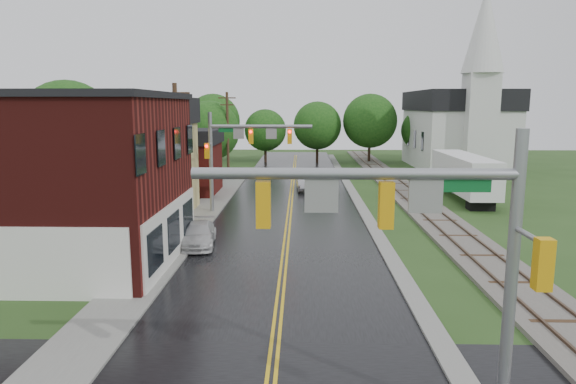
{
  "coord_description": "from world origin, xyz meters",
  "views": [
    {
      "loc": [
        0.82,
        -9.23,
        7.7
      ],
      "look_at": [
        0.19,
        15.42,
        3.5
      ],
      "focal_mm": 32.0,
      "sensor_mm": 36.0,
      "label": 1
    }
  ],
  "objects_px": {
    "suv_dark": "(320,184)",
    "sedan_silver": "(305,183)",
    "traffic_signal_far": "(240,144)",
    "tree_left_e": "(211,132)",
    "semi_trailer": "(464,173)",
    "utility_pole_c": "(228,134)",
    "pickup_white": "(199,235)",
    "tree_left_b": "(70,130)",
    "tree_left_c": "(149,138)",
    "traffic_signal_near": "(419,229)",
    "brick_building": "(26,179)",
    "church": "(460,120)",
    "utility_pole_b": "(177,154)"
  },
  "relations": [
    {
      "from": "brick_building",
      "to": "tree_left_e",
      "type": "bearing_deg",
      "value": 83.29
    },
    {
      "from": "traffic_signal_near",
      "to": "utility_pole_c",
      "type": "height_order",
      "value": "utility_pole_c"
    },
    {
      "from": "tree_left_b",
      "to": "tree_left_c",
      "type": "distance_m",
      "value": 9.03
    },
    {
      "from": "church",
      "to": "semi_trailer",
      "type": "height_order",
      "value": "church"
    },
    {
      "from": "tree_left_e",
      "to": "suv_dark",
      "type": "xyz_separation_m",
      "value": [
        11.32,
        -10.23,
        -4.05
      ]
    },
    {
      "from": "sedan_silver",
      "to": "pickup_white",
      "type": "xyz_separation_m",
      "value": [
        -5.98,
        -18.82,
        -0.04
      ]
    },
    {
      "from": "tree_left_b",
      "to": "semi_trailer",
      "type": "height_order",
      "value": "tree_left_b"
    },
    {
      "from": "church",
      "to": "traffic_signal_far",
      "type": "height_order",
      "value": "church"
    },
    {
      "from": "traffic_signal_near",
      "to": "tree_left_e",
      "type": "bearing_deg",
      "value": 105.68
    },
    {
      "from": "traffic_signal_far",
      "to": "utility_pole_c",
      "type": "bearing_deg",
      "value": 101.09
    },
    {
      "from": "utility_pole_b",
      "to": "sedan_silver",
      "type": "height_order",
      "value": "utility_pole_b"
    },
    {
      "from": "suv_dark",
      "to": "pickup_white",
      "type": "height_order",
      "value": "suv_dark"
    },
    {
      "from": "sedan_silver",
      "to": "traffic_signal_far",
      "type": "bearing_deg",
      "value": -118.37
    },
    {
      "from": "suv_dark",
      "to": "semi_trailer",
      "type": "bearing_deg",
      "value": -12.34
    },
    {
      "from": "church",
      "to": "tree_left_b",
      "type": "relative_size",
      "value": 2.06
    },
    {
      "from": "tree_left_b",
      "to": "suv_dark",
      "type": "bearing_deg",
      "value": 10.51
    },
    {
      "from": "brick_building",
      "to": "tree_left_b",
      "type": "height_order",
      "value": "tree_left_b"
    },
    {
      "from": "tree_left_c",
      "to": "suv_dark",
      "type": "bearing_deg",
      "value": -14.53
    },
    {
      "from": "pickup_white",
      "to": "semi_trailer",
      "type": "distance_m",
      "value": 23.92
    },
    {
      "from": "utility_pole_b",
      "to": "suv_dark",
      "type": "height_order",
      "value": "utility_pole_b"
    },
    {
      "from": "tree_left_b",
      "to": "traffic_signal_far",
      "type": "bearing_deg",
      "value": -18.81
    },
    {
      "from": "utility_pole_c",
      "to": "suv_dark",
      "type": "relative_size",
      "value": 1.63
    },
    {
      "from": "tree_left_b",
      "to": "tree_left_c",
      "type": "relative_size",
      "value": 1.27
    },
    {
      "from": "traffic_signal_near",
      "to": "tree_left_e",
      "type": "height_order",
      "value": "tree_left_e"
    },
    {
      "from": "utility_pole_c",
      "to": "semi_trailer",
      "type": "bearing_deg",
      "value": -28.5
    },
    {
      "from": "church",
      "to": "tree_left_c",
      "type": "relative_size",
      "value": 2.61
    },
    {
      "from": "brick_building",
      "to": "sedan_silver",
      "type": "height_order",
      "value": "brick_building"
    },
    {
      "from": "traffic_signal_near",
      "to": "tree_left_b",
      "type": "relative_size",
      "value": 0.76
    },
    {
      "from": "traffic_signal_far",
      "to": "tree_left_c",
      "type": "bearing_deg",
      "value": 128.82
    },
    {
      "from": "tree_left_e",
      "to": "suv_dark",
      "type": "height_order",
      "value": "tree_left_e"
    },
    {
      "from": "church",
      "to": "pickup_white",
      "type": "xyz_separation_m",
      "value": [
        -24.8,
        -35.62,
        -5.21
      ]
    },
    {
      "from": "traffic_signal_far",
      "to": "utility_pole_b",
      "type": "height_order",
      "value": "utility_pole_b"
    },
    {
      "from": "traffic_signal_far",
      "to": "semi_trailer",
      "type": "xyz_separation_m",
      "value": [
        17.63,
        5.62,
        -2.8
      ]
    },
    {
      "from": "church",
      "to": "pickup_white",
      "type": "height_order",
      "value": "church"
    },
    {
      "from": "utility_pole_c",
      "to": "sedan_silver",
      "type": "xyz_separation_m",
      "value": [
        7.98,
        -7.07,
        -4.06
      ]
    },
    {
      "from": "tree_left_c",
      "to": "utility_pole_b",
      "type": "bearing_deg",
      "value": -68.51
    },
    {
      "from": "tree_left_b",
      "to": "tree_left_c",
      "type": "bearing_deg",
      "value": 63.44
    },
    {
      "from": "brick_building",
      "to": "suv_dark",
      "type": "relative_size",
      "value": 2.6
    },
    {
      "from": "sedan_silver",
      "to": "utility_pole_c",
      "type": "bearing_deg",
      "value": 135.21
    },
    {
      "from": "traffic_signal_near",
      "to": "semi_trailer",
      "type": "height_order",
      "value": "traffic_signal_near"
    },
    {
      "from": "utility_pole_b",
      "to": "semi_trailer",
      "type": "bearing_deg",
      "value": 26.86
    },
    {
      "from": "suv_dark",
      "to": "sedan_silver",
      "type": "distance_m",
      "value": 1.81
    },
    {
      "from": "pickup_white",
      "to": "utility_pole_b",
      "type": "bearing_deg",
      "value": 111.46
    },
    {
      "from": "traffic_signal_far",
      "to": "tree_left_e",
      "type": "height_order",
      "value": "tree_left_e"
    },
    {
      "from": "sedan_silver",
      "to": "tree_left_c",
      "type": "bearing_deg",
      "value": 165.56
    },
    {
      "from": "utility_pole_c",
      "to": "tree_left_e",
      "type": "relative_size",
      "value": 1.1
    },
    {
      "from": "tree_left_b",
      "to": "utility_pole_c",
      "type": "bearing_deg",
      "value": 47.61
    },
    {
      "from": "tree_left_b",
      "to": "sedan_silver",
      "type": "relative_size",
      "value": 2.42
    },
    {
      "from": "tree_left_c",
      "to": "suv_dark",
      "type": "height_order",
      "value": "tree_left_c"
    },
    {
      "from": "utility_pole_c",
      "to": "pickup_white",
      "type": "distance_m",
      "value": 26.28
    }
  ]
}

